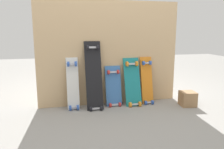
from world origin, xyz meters
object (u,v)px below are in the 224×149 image
skateboard_black (94,78)px  skateboard_blue (114,88)px  skateboard_white (73,86)px  skateboard_teal (133,84)px  wooden_crate (188,99)px  skateboard_orange (147,83)px

skateboard_black → skateboard_blue: bearing=10.3°
skateboard_blue → skateboard_black: bearing=-169.7°
skateboard_white → skateboard_teal: bearing=-2.2°
skateboard_white → wooden_crate: bearing=-10.0°
skateboard_black → wooden_crate: 1.35m
skateboard_black → wooden_crate: (1.29, -0.23, -0.32)m
skateboard_black → skateboard_blue: 0.34m
skateboard_orange → skateboard_white: bearing=179.8°
skateboard_white → skateboard_blue: (0.57, 0.01, -0.07)m
skateboard_orange → wooden_crate: 0.61m
skateboard_white → skateboard_teal: 0.84m
skateboard_blue → wooden_crate: bearing=-15.6°
skateboard_teal → skateboard_blue: bearing=172.1°
skateboard_white → wooden_crate: skateboard_white is taller
skateboard_white → wooden_crate: size_ratio=3.72×
skateboard_white → wooden_crate: (1.57, -0.28, -0.21)m
skateboard_white → skateboard_black: bearing=-9.5°
skateboard_orange → skateboard_teal: bearing=-172.9°
skateboard_white → skateboard_teal: size_ratio=1.04×
skateboard_blue → skateboard_orange: size_ratio=0.85×
skateboard_white → skateboard_teal: (0.83, -0.03, -0.02)m
skateboard_blue → skateboard_teal: 0.28m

